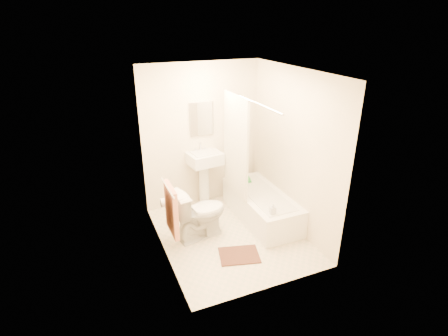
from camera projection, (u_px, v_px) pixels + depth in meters
name	position (u px, v px, depth m)	size (l,w,h in m)	color
floor	(230.00, 235.00, 5.25)	(2.40, 2.40, 0.00)	beige
ceiling	(232.00, 71.00, 4.30)	(2.40, 2.40, 0.00)	white
wall_back	(202.00, 136.00, 5.79)	(2.00, 0.02, 2.40)	beige
wall_left	(159.00, 173.00, 4.42)	(0.02, 2.40, 2.40)	beige
wall_right	(293.00, 151.00, 5.13)	(0.02, 2.40, 2.40)	beige
mirror	(202.00, 119.00, 5.65)	(0.40, 0.03, 0.55)	white
curtain_rod	(249.00, 100.00, 4.65)	(0.03, 0.03, 1.70)	silver
shower_curtain	(236.00, 146.00, 5.29)	(0.04, 0.80, 1.55)	silver
towel_bar	(168.00, 188.00, 4.26)	(0.02, 0.02, 0.60)	silver
towel	(171.00, 210.00, 4.40)	(0.06, 0.45, 0.66)	#CC7266
toilet_paper	(165.00, 202.00, 4.74)	(0.12, 0.12, 0.11)	white
toilet	(199.00, 213.00, 5.08)	(0.45, 0.80, 0.78)	silver
sink	(204.00, 177.00, 5.93)	(0.53, 0.43, 1.05)	silver
bathtub	(261.00, 206.00, 5.62)	(0.69, 1.57, 0.44)	white
bath_mat	(239.00, 255.00, 4.79)	(0.54, 0.40, 0.02)	#4D2719
soap_bottle	(273.00, 209.00, 4.92)	(0.08, 0.08, 0.17)	white
scrub_brush	(248.00, 180.00, 5.96)	(0.06, 0.21, 0.04)	green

